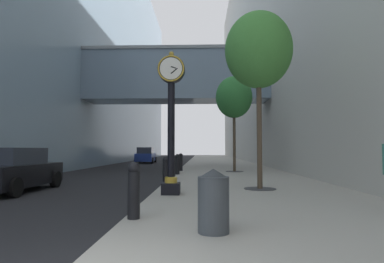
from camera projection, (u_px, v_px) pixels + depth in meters
ground_plane at (185, 166)px, 30.03m from camera, size 110.00×110.00×0.00m
sidewalk_right at (220, 164)px, 32.93m from camera, size 6.70×80.00×0.14m
building_block_left at (71, 29)px, 34.08m from camera, size 23.58×80.00×28.05m
building_block_right at (296, 19)px, 33.49m from camera, size 9.00×80.00×29.62m
street_clock at (171, 115)px, 10.14m from camera, size 0.84×0.55×4.43m
bollard_nearest at (134, 189)px, 6.51m from camera, size 0.26×0.26×1.12m
bollard_third at (166, 170)px, 12.27m from camera, size 0.26×0.26×1.12m
bollard_fourth at (173, 166)px, 15.15m from camera, size 0.26×0.26×1.12m
bollard_fifth at (177, 164)px, 18.03m from camera, size 0.26×0.26×1.12m
bollard_sixth at (181, 162)px, 20.91m from camera, size 0.26×0.26×1.12m
street_tree_near at (258, 51)px, 11.61m from camera, size 2.36×2.36×6.24m
street_tree_mid_near at (234, 98)px, 20.47m from camera, size 2.26×2.26×5.93m
trash_bin at (213, 200)px, 5.42m from camera, size 0.53×0.53×1.05m
car_blue_near at (146, 155)px, 36.26m from camera, size 2.14×4.74×1.73m
car_black_mid at (12, 170)px, 11.66m from camera, size 2.03×4.16×1.57m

